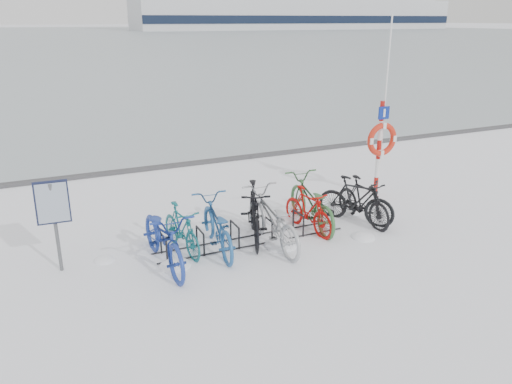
{
  "coord_description": "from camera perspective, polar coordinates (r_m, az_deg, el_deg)",
  "views": [
    {
      "loc": [
        -3.72,
        -8.46,
        4.28
      ],
      "look_at": [
        0.38,
        0.6,
        0.82
      ],
      "focal_mm": 35.0,
      "sensor_mm": 36.0,
      "label": 1
    }
  ],
  "objects": [
    {
      "name": "bike_rack",
      "position": [
        10.11,
        -0.54,
        -4.73
      ],
      "size": [
        4.0,
        0.48,
        0.46
      ],
      "color": "black",
      "rests_on": "ground"
    },
    {
      "name": "bike_0",
      "position": [
        9.19,
        -10.51,
        -4.91
      ],
      "size": [
        0.89,
        2.25,
        1.16
      ],
      "primitive_type": "imported",
      "rotation": [
        0.0,
        0.0,
        0.05
      ],
      "color": "navy",
      "rests_on": "ground"
    },
    {
      "name": "bike_4",
      "position": [
        9.82,
        1.86,
        -2.99
      ],
      "size": [
        0.78,
        2.21,
        1.15
      ],
      "primitive_type": "imported",
      "rotation": [
        0.0,
        0.0,
        3.15
      ],
      "color": "#9FA2A7",
      "rests_on": "ground"
    },
    {
      "name": "bike_7",
      "position": [
        11.2,
        11.37,
        -0.79
      ],
      "size": [
        1.4,
        1.74,
        1.06
      ],
      "primitive_type": "imported",
      "rotation": [
        0.0,
        0.0,
        0.6
      ],
      "color": "black",
      "rests_on": "ground"
    },
    {
      "name": "bike_5",
      "position": [
        10.6,
        5.97,
        -1.93
      ],
      "size": [
        0.67,
        1.64,
        0.96
      ],
      "primitive_type": "imported",
      "rotation": [
        0.0,
        0.0,
        0.14
      ],
      "color": "#BA0D09",
      "rests_on": "ground"
    },
    {
      "name": "bike_2",
      "position": [
        9.68,
        -4.53,
        -3.67
      ],
      "size": [
        0.87,
        2.07,
        1.06
      ],
      "primitive_type": "imported",
      "rotation": [
        0.0,
        0.0,
        3.06
      ],
      "color": "#20528D",
      "rests_on": "ground"
    },
    {
      "name": "bike_8",
      "position": [
        11.21,
        12.17,
        -0.87
      ],
      "size": [
        0.6,
        1.76,
        1.04
      ],
      "primitive_type": "imported",
      "rotation": [
        0.0,
        0.0,
        0.07
      ],
      "color": "black",
      "rests_on": "ground"
    },
    {
      "name": "bike_3",
      "position": [
        10.09,
        -0.21,
        -2.25
      ],
      "size": [
        1.19,
        2.04,
        1.19
      ],
      "primitive_type": "imported",
      "rotation": [
        0.0,
        0.0,
        -0.34
      ],
      "color": "black",
      "rests_on": "ground"
    },
    {
      "name": "info_board",
      "position": [
        9.25,
        -22.19,
        -1.66
      ],
      "size": [
        0.57,
        0.25,
        1.69
      ],
      "rotation": [
        0.0,
        0.0,
        -0.06
      ],
      "color": "#595B5E",
      "rests_on": "ground"
    },
    {
      "name": "snow_drifts",
      "position": [
        10.25,
        1.08,
        -5.5
      ],
      "size": [
        5.94,
        2.01,
        0.23
      ],
      "color": "white",
      "rests_on": "ground"
    },
    {
      "name": "quay_edge",
      "position": [
        15.43,
        -9.44,
        3.0
      ],
      "size": [
        400.0,
        0.25,
        0.1
      ],
      "primitive_type": "cube",
      "color": "#3F3F42",
      "rests_on": "ground"
    },
    {
      "name": "bike_6",
      "position": [
        10.85,
        6.3,
        -0.99
      ],
      "size": [
        0.92,
        2.19,
        1.12
      ],
      "primitive_type": "imported",
      "rotation": [
        0.0,
        0.0,
        3.06
      ],
      "color": "#316232",
      "rests_on": "ground"
    },
    {
      "name": "bike_1",
      "position": [
        9.73,
        -8.53,
        -4.04
      ],
      "size": [
        0.67,
        1.64,
        0.96
      ],
      "primitive_type": "imported",
      "rotation": [
        0.0,
        0.0,
        0.14
      ],
      "color": "#125F66",
      "rests_on": "ground"
    },
    {
      "name": "ice_sheet",
      "position": [
        163.56,
        -24.02,
        16.11
      ],
      "size": [
        400.0,
        298.0,
        0.02
      ],
      "primitive_type": "cube",
      "color": "#A3B0B8",
      "rests_on": "ground"
    },
    {
      "name": "ground",
      "position": [
        10.19,
        -0.54,
        -5.66
      ],
      "size": [
        900.0,
        900.0,
        0.0
      ],
      "primitive_type": "plane",
      "color": "white",
      "rests_on": "ground"
    },
    {
      "name": "lifebuoy_station",
      "position": [
        12.73,
        14.14,
        5.83
      ],
      "size": [
        0.84,
        0.23,
        4.37
      ],
      "color": "#AA130D",
      "rests_on": "ground"
    }
  ]
}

